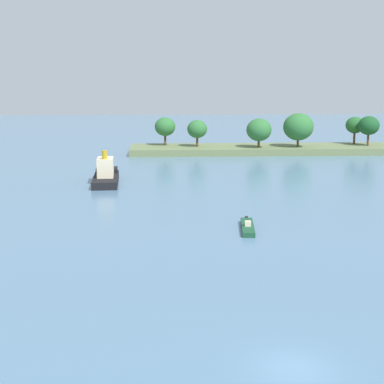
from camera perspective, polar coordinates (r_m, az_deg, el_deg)
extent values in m
plane|color=slate|center=(30.80, 10.15, -16.96)|extent=(400.00, 400.00, 0.00)
cube|color=#66754C|center=(113.57, 8.10, 4.26)|extent=(55.95, 11.28, 1.29)
cylinder|color=#513823|center=(113.18, -2.70, 5.20)|extent=(0.44, 0.44, 2.09)
ellipsoid|color=#2D6B33|center=(112.92, -2.71, 6.55)|extent=(4.06, 4.06, 3.66)
cylinder|color=#513823|center=(111.04, 0.52, 5.04)|extent=(0.44, 0.44, 1.90)
ellipsoid|color=#2D6B33|center=(110.79, 0.52, 6.32)|extent=(3.86, 3.86, 3.48)
cylinder|color=#513823|center=(110.22, 6.68, 4.81)|extent=(0.44, 0.44, 1.51)
ellipsoid|color=#2D6B33|center=(109.95, 6.72, 6.20)|extent=(4.78, 4.78, 4.30)
cylinder|color=#513823|center=(112.33, 10.53, 4.84)|extent=(0.44, 0.44, 1.59)
ellipsoid|color=#2D6B33|center=(112.02, 10.59, 6.43)|extent=(5.80, 5.80, 5.22)
cylinder|color=#513823|center=(120.26, 15.92, 5.20)|extent=(0.44, 0.44, 2.34)
ellipsoid|color=#235B28|center=(120.02, 15.99, 6.46)|extent=(3.70, 3.70, 3.33)
cylinder|color=#513823|center=(117.79, 17.19, 5.01)|extent=(0.44, 0.44, 2.34)
ellipsoid|color=#194C23|center=(117.54, 17.27, 6.37)|extent=(4.10, 4.10, 3.69)
cube|color=black|center=(80.42, -8.61, 1.23)|extent=(3.94, 10.61, 1.02)
cube|color=black|center=(83.88, -8.52, 2.21)|extent=(3.18, 3.09, 0.60)
cube|color=beige|center=(79.83, -8.66, 2.47)|extent=(2.38, 3.77, 2.60)
cylinder|color=gold|center=(78.31, -8.74, 3.70)|extent=(0.70, 0.70, 1.20)
cylinder|color=black|center=(85.64, -8.45, 1.92)|extent=(0.72, 0.34, 0.70)
cube|color=#19472D|center=(55.71, 5.58, -3.53)|extent=(1.74, 5.98, 0.47)
cube|color=beige|center=(55.16, 5.61, -3.16)|extent=(0.63, 0.55, 0.50)
cube|color=black|center=(58.70, 5.45, -2.71)|extent=(0.35, 0.31, 0.56)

